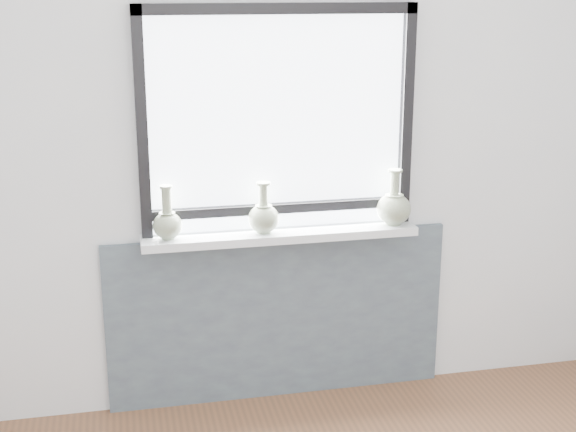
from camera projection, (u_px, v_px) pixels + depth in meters
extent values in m
cube|color=silver|center=(276.00, 144.00, 3.79)|extent=(3.60, 0.02, 2.60)
cube|color=slate|center=(278.00, 316.00, 4.01)|extent=(1.70, 0.03, 0.86)
cube|color=white|center=(281.00, 235.00, 3.82)|extent=(1.32, 0.18, 0.04)
cube|color=black|center=(142.00, 125.00, 3.58)|extent=(0.05, 0.06, 1.05)
cube|color=black|center=(406.00, 115.00, 3.84)|extent=(0.05, 0.06, 1.05)
cube|color=black|center=(278.00, 9.00, 3.57)|extent=(1.30, 0.06, 0.05)
cube|color=black|center=(279.00, 208.00, 3.83)|extent=(1.20, 0.05, 0.04)
cube|color=white|center=(277.00, 124.00, 3.74)|extent=(1.20, 0.01, 1.00)
cylinder|color=gray|center=(168.00, 238.00, 3.70)|extent=(0.06, 0.06, 0.01)
ellipsoid|color=gray|center=(168.00, 226.00, 3.68)|extent=(0.14, 0.14, 0.13)
cone|color=gray|center=(167.00, 216.00, 3.67)|extent=(0.08, 0.08, 0.03)
cylinder|color=gray|center=(167.00, 202.00, 3.65)|extent=(0.05, 0.05, 0.13)
cylinder|color=gray|center=(166.00, 187.00, 3.63)|extent=(0.06, 0.06, 0.01)
cylinder|color=gray|center=(264.00, 232.00, 3.79)|extent=(0.07, 0.07, 0.01)
ellipsoid|color=gray|center=(264.00, 219.00, 3.77)|extent=(0.15, 0.15, 0.14)
cone|color=gray|center=(264.00, 208.00, 3.76)|extent=(0.08, 0.08, 0.03)
cylinder|color=gray|center=(263.00, 197.00, 3.74)|extent=(0.04, 0.04, 0.12)
cylinder|color=gray|center=(263.00, 183.00, 3.72)|extent=(0.07, 0.07, 0.01)
cylinder|color=gray|center=(393.00, 223.00, 3.92)|extent=(0.08, 0.08, 0.01)
ellipsoid|color=gray|center=(394.00, 209.00, 3.90)|extent=(0.17, 0.17, 0.15)
cone|color=gray|center=(394.00, 198.00, 3.88)|extent=(0.09, 0.09, 0.03)
cylinder|color=gray|center=(395.00, 185.00, 3.86)|extent=(0.04, 0.04, 0.13)
cylinder|color=gray|center=(395.00, 171.00, 3.84)|extent=(0.07, 0.07, 0.01)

